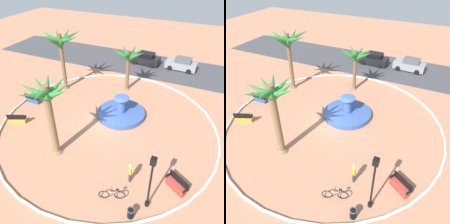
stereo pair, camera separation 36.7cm
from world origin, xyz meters
TOP-DOWN VIEW (x-y plane):
  - ground_plane at (0.00, 0.00)m, footprint 80.00×80.00m
  - plaza_curb at (0.00, 0.00)m, footprint 19.48×19.48m
  - street_asphalt at (0.00, 14.14)m, footprint 48.00×8.00m
  - fountain at (0.64, 1.64)m, footprint 4.56×4.56m
  - palm_tree_near_fountain at (-2.07, -4.97)m, footprint 3.62×3.71m
  - palm_tree_by_curb at (-7.29, 3.99)m, footprint 4.60×4.42m
  - palm_tree_mid_plaza at (-0.74, 6.70)m, footprint 3.64×3.74m
  - bench_east at (7.15, -4.47)m, footprint 1.62×1.28m
  - bench_west at (-8.62, -0.07)m, footprint 1.60×0.51m
  - bench_north at (-7.63, -3.39)m, footprint 1.67×1.10m
  - lamppost at (5.77, -6.45)m, footprint 0.32×0.32m
  - trash_bin at (5.10, -7.58)m, footprint 0.46×0.46m
  - bicycle_red_frame at (3.58, -6.92)m, footprint 1.62×0.73m
  - person_cyclist_helmet at (4.11, -5.16)m, footprint 0.33×0.48m
  - parked_car_leftmost at (-1.01, 14.33)m, footprint 4.10×2.12m
  - parked_car_second at (3.90, 14.53)m, footprint 4.08×2.08m

SIDE VIEW (x-z plane):
  - ground_plane at x=0.00m, z-range 0.00..0.00m
  - street_asphalt at x=0.00m, z-range 0.00..0.03m
  - plaza_curb at x=0.00m, z-range 0.00..0.20m
  - fountain at x=0.64m, z-range -0.71..1.30m
  - bench_east at x=7.15m, z-range -0.15..0.85m
  - bench_west at x=-8.62m, z-range -0.15..0.85m
  - bench_north at x=-7.63m, z-range -0.15..0.85m
  - bicycle_red_frame at x=3.58m, z-range -0.09..0.86m
  - trash_bin at x=5.10m, z-range 0.02..0.75m
  - parked_car_leftmost at x=-1.01m, z-range -0.05..1.61m
  - parked_car_second at x=3.90m, z-range -0.05..1.61m
  - person_cyclist_helmet at x=4.11m, z-range 0.10..1.74m
  - lamppost at x=5.77m, z-range 0.37..4.76m
  - palm_tree_mid_plaza at x=-0.74m, z-range 1.34..6.13m
  - palm_tree_near_fountain at x=-2.07m, z-range 1.56..7.77m
  - palm_tree_by_curb at x=-7.29m, z-range 1.87..8.34m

